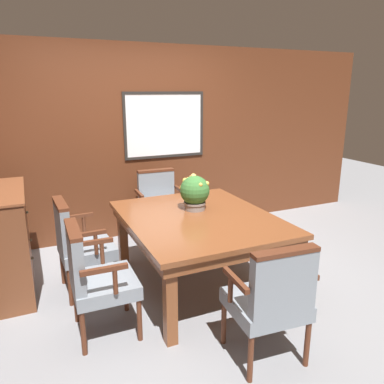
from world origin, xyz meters
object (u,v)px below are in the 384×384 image
at_px(chair_head_near, 271,297).
at_px(potted_plant, 195,192).
at_px(chair_left_near, 95,275).
at_px(chair_left_far, 78,242).
at_px(dining_table, 198,225).
at_px(chair_head_far, 159,203).
at_px(sideboard_cabinet, 1,242).

relative_size(chair_head_near, potted_plant, 2.54).
bearing_deg(potted_plant, chair_left_near, -153.09).
distance_m(chair_left_far, potted_plant, 1.21).
distance_m(dining_table, chair_head_near, 1.19).
relative_size(dining_table, chair_head_far, 1.79).
distance_m(dining_table, potted_plant, 0.34).
height_order(chair_left_near, potted_plant, potted_plant).
height_order(chair_left_far, chair_head_far, same).
distance_m(chair_left_far, chair_left_near, 0.73).
distance_m(chair_head_near, chair_left_far, 1.89).
xyz_separation_m(chair_left_far, chair_left_near, (0.02, -0.73, 0.00)).
bearing_deg(chair_head_near, potted_plant, -87.69).
bearing_deg(chair_left_near, chair_head_near, -126.94).
relative_size(chair_head_near, chair_left_far, 1.00).
bearing_deg(chair_left_near, chair_head_far, -33.46).
bearing_deg(potted_plant, chair_left_far, 171.57).
height_order(potted_plant, sideboard_cabinet, potted_plant).
bearing_deg(dining_table, chair_head_near, -89.87).
bearing_deg(chair_left_near, sideboard_cabinet, 34.86).
xyz_separation_m(chair_left_far, chair_head_far, (1.10, 0.85, 0.00)).
distance_m(chair_head_far, potted_plant, 1.09).
relative_size(chair_left_far, potted_plant, 2.54).
distance_m(chair_head_near, potted_plant, 1.44).
xyz_separation_m(chair_left_near, potted_plant, (1.11, 0.56, 0.40)).
height_order(chair_head_far, potted_plant, potted_plant).
relative_size(chair_head_near, sideboard_cabinet, 0.86).
xyz_separation_m(chair_head_near, sideboard_cabinet, (-1.75, 1.85, -0.01)).
xyz_separation_m(dining_table, sideboard_cabinet, (-1.74, 0.67, -0.14)).
relative_size(chair_head_near, chair_left_near, 1.00).
xyz_separation_m(chair_head_near, chair_head_far, (0.03, 2.40, 0.00)).
bearing_deg(sideboard_cabinet, chair_head_near, -46.67).
xyz_separation_m(dining_table, potted_plant, (0.05, 0.20, 0.27)).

